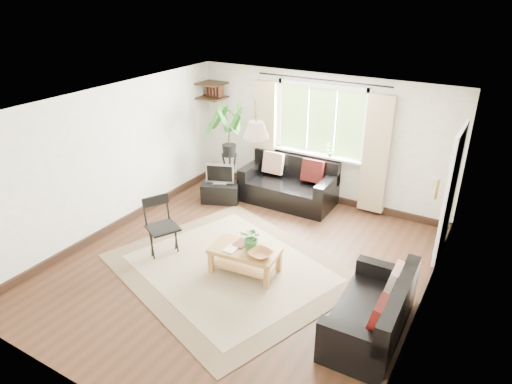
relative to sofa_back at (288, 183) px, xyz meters
The scene contains 24 objects.
floor 2.33m from the sofa_back, 80.12° to the right, with size 5.50×5.50×0.00m, color #311F10.
ceiling 3.03m from the sofa_back, 80.12° to the right, with size 5.50×5.50×0.00m, color white.
wall_back 1.01m from the sofa_back, 51.51° to the left, with size 5.00×0.02×2.40m, color beige.
wall_front 5.08m from the sofa_back, 85.51° to the right, with size 5.00×0.02×2.40m, color beige.
wall_left 3.19m from the sofa_back, 133.05° to the right, with size 0.02×5.50×2.40m, color beige.
wall_right 3.75m from the sofa_back, 37.95° to the right, with size 0.02×5.50×2.40m, color beige.
rug 2.46m from the sofa_back, 83.47° to the right, with size 3.17×2.72×0.02m, color beige.
window 1.29m from the sofa_back, 49.13° to the left, with size 2.50×0.16×2.16m, color white, non-canonical shape.
door 2.98m from the sofa_back, 10.99° to the right, with size 0.06×0.96×2.06m, color silver.
corner_shelf 2.39m from the sofa_back, behind, with size 0.50×0.50×0.34m, color black, non-canonical shape.
pendant_lamp 2.51m from the sofa_back, 78.05° to the right, with size 0.36×0.36×0.54m, color beige, non-canonical shape.
wall_sconce 3.68m from the sofa_back, 34.72° to the right, with size 0.12×0.12×0.28m, color beige, non-canonical shape.
sofa_back is the anchor object (origin of this frame).
sofa_right 3.64m from the sofa_back, 47.71° to the right, with size 0.77×1.54×0.72m, color black, non-canonical shape.
coffee_table 2.45m from the sofa_back, 77.69° to the right, with size 0.98×0.53×0.40m, color brown, non-canonical shape.
table_plant 2.41m from the sofa_back, 75.46° to the right, with size 0.31×0.27×0.34m, color #2F6B2B.
bowl 2.58m from the sofa_back, 71.63° to the right, with size 0.32×0.32×0.08m, color #9D6936.
book_a 2.51m from the sofa_back, 83.59° to the right, with size 0.16×0.22×0.02m, color silver.
book_b 2.32m from the sofa_back, 82.18° to the right, with size 0.18×0.25×0.02m, color #532E21.
tv_stand 1.30m from the sofa_back, 151.39° to the right, with size 0.69×0.39×0.37m, color black.
tv 1.29m from the sofa_back, 151.39° to the right, with size 0.53×0.18×0.41m, color #A5A5AA, non-canonical shape.
palm_stand 1.30m from the sofa_back, behind, with size 0.69×0.69×1.78m, color black, non-canonical shape.
folding_chair 2.73m from the sofa_back, 106.94° to the right, with size 0.48×0.48×0.92m, color black, non-canonical shape.
sill_plant 0.99m from the sofa_back, 30.19° to the left, with size 0.14×0.10×0.27m, color #2D6023.
Camera 1 is at (3.07, -4.81, 3.86)m, focal length 32.00 mm.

